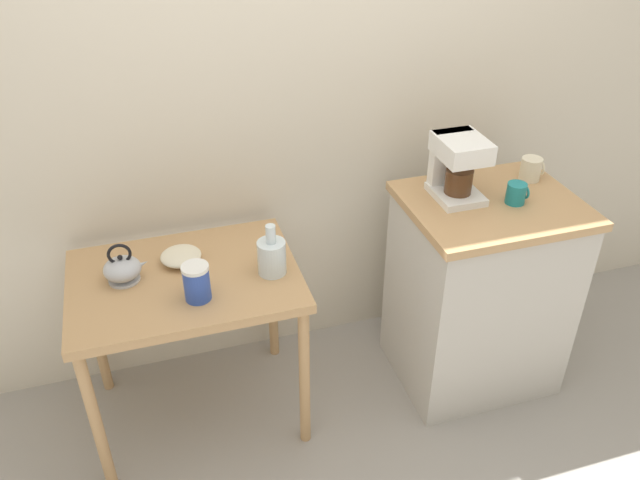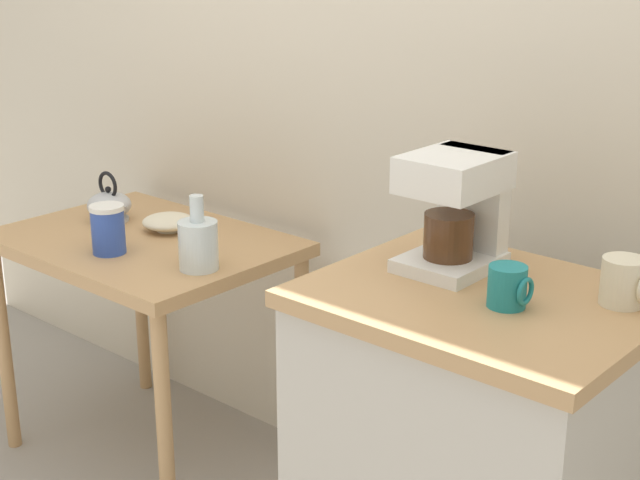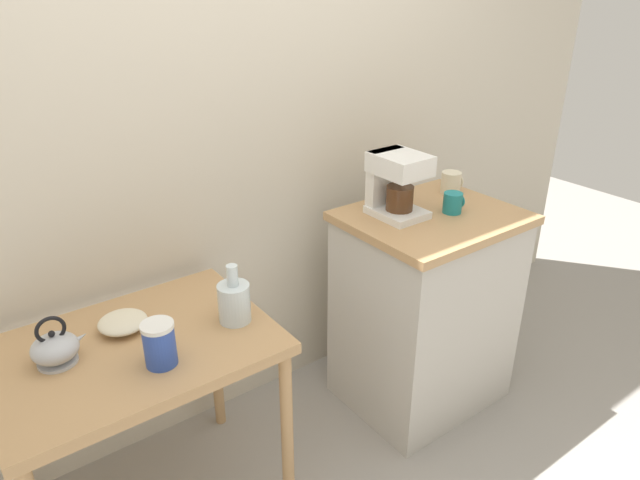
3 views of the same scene
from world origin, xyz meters
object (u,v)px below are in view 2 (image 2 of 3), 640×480
object	(u,v)px
bowl_stoneware	(168,222)
glass_carafe_vase	(198,243)
mug_small_cream	(624,282)
teakettle	(110,205)
coffee_maker	(458,206)
canister_enamel	(108,229)
mug_dark_teal	(508,287)

from	to	relation	value
bowl_stoneware	glass_carafe_vase	size ratio (longest dim) A/B	0.76
mug_small_cream	teakettle	bearing A→B (deg)	179.44
mug_small_cream	glass_carafe_vase	bearing A→B (deg)	-175.21
coffee_maker	bowl_stoneware	bearing A→B (deg)	174.79
canister_enamel	teakettle	bearing A→B (deg)	142.45
canister_enamel	mug_dark_teal	world-z (taller)	mug_dark_teal
teakettle	canister_enamel	distance (m)	0.32
bowl_stoneware	mug_dark_teal	xyz separation A→B (m)	(1.32, -0.23, 0.19)
coffee_maker	mug_small_cream	xyz separation A→B (m)	(0.38, 0.03, -0.09)
canister_enamel	coffee_maker	xyz separation A→B (m)	(1.08, 0.15, 0.25)
glass_carafe_vase	mug_dark_teal	bearing A→B (deg)	-3.67
mug_dark_teal	mug_small_cream	xyz separation A→B (m)	(0.17, 0.16, 0.01)
coffee_maker	mug_small_cream	size ratio (longest dim) A/B	2.66
teakettle	glass_carafe_vase	world-z (taller)	glass_carafe_vase
canister_enamel	mug_small_cream	distance (m)	1.48
bowl_stoneware	mug_small_cream	world-z (taller)	mug_small_cream
teakettle	coffee_maker	bearing A→B (deg)	-2.01
bowl_stoneware	mug_small_cream	distance (m)	1.51
bowl_stoneware	mug_dark_teal	distance (m)	1.36
teakettle	canister_enamel	xyz separation A→B (m)	(0.25, -0.19, 0.02)
teakettle	glass_carafe_vase	xyz separation A→B (m)	(0.55, -0.11, 0.02)
canister_enamel	glass_carafe_vase	bearing A→B (deg)	15.08
coffee_maker	mug_dark_teal	size ratio (longest dim) A/B	3.04
mug_small_cream	canister_enamel	bearing A→B (deg)	-173.07
bowl_stoneware	canister_enamel	world-z (taller)	canister_enamel
bowl_stoneware	glass_carafe_vase	world-z (taller)	glass_carafe_vase
glass_carafe_vase	teakettle	bearing A→B (deg)	168.26
canister_enamel	coffee_maker	bearing A→B (deg)	7.75
coffee_maker	mug_dark_teal	xyz separation A→B (m)	(0.21, -0.13, -0.10)
glass_carafe_vase	mug_small_cream	bearing A→B (deg)	4.79
glass_carafe_vase	mug_small_cream	xyz separation A→B (m)	(1.16, 0.10, 0.15)
mug_dark_teal	bowl_stoneware	bearing A→B (deg)	170.02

